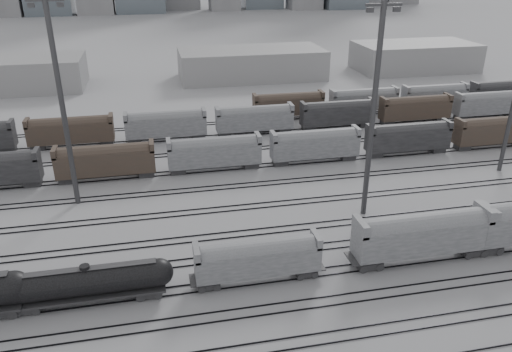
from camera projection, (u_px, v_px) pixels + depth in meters
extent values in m
plane|color=#ABABB0|center=(336.00, 276.00, 54.87)|extent=(900.00, 900.00, 0.00)
cube|color=black|center=(372.00, 336.00, 46.17)|extent=(220.00, 0.07, 0.16)
cube|color=black|center=(366.00, 326.00, 47.45)|extent=(220.00, 0.07, 0.16)
cube|color=black|center=(352.00, 302.00, 50.63)|extent=(220.00, 0.07, 0.16)
cube|color=black|center=(347.00, 294.00, 51.91)|extent=(220.00, 0.07, 0.16)
cube|color=black|center=(335.00, 274.00, 55.09)|extent=(220.00, 0.07, 0.16)
cube|color=black|center=(330.00, 267.00, 56.37)|extent=(220.00, 0.07, 0.16)
cube|color=black|center=(320.00, 250.00, 59.55)|extent=(220.00, 0.07, 0.16)
cube|color=black|center=(316.00, 244.00, 60.83)|extent=(220.00, 0.07, 0.16)
cube|color=black|center=(307.00, 229.00, 64.01)|extent=(220.00, 0.07, 0.16)
cube|color=black|center=(304.00, 224.00, 65.29)|extent=(220.00, 0.07, 0.16)
cube|color=black|center=(293.00, 205.00, 70.26)|extent=(220.00, 0.07, 0.16)
cube|color=black|center=(290.00, 200.00, 71.53)|extent=(220.00, 0.07, 0.16)
cube|color=black|center=(280.00, 184.00, 76.50)|extent=(220.00, 0.07, 0.16)
cube|color=black|center=(278.00, 180.00, 77.78)|extent=(220.00, 0.07, 0.16)
cube|color=black|center=(269.00, 166.00, 82.74)|extent=(220.00, 0.07, 0.16)
cube|color=black|center=(267.00, 163.00, 84.02)|extent=(220.00, 0.07, 0.16)
cube|color=black|center=(259.00, 149.00, 89.88)|extent=(220.00, 0.07, 0.16)
cube|color=black|center=(257.00, 147.00, 91.16)|extent=(220.00, 0.07, 0.16)
cube|color=black|center=(250.00, 135.00, 97.01)|extent=(220.00, 0.07, 0.16)
cube|color=black|center=(249.00, 133.00, 98.29)|extent=(220.00, 0.07, 0.16)
cube|color=black|center=(243.00, 122.00, 104.15)|extent=(220.00, 0.07, 0.16)
cube|color=black|center=(242.00, 120.00, 105.43)|extent=(220.00, 0.07, 0.16)
cube|color=black|center=(4.00, 308.00, 49.02)|extent=(2.87, 2.32, 0.77)
sphere|color=black|center=(14.00, 287.00, 48.33)|extent=(3.20, 3.20, 3.20)
cube|color=black|center=(28.00, 306.00, 49.46)|extent=(2.56, 2.07, 0.69)
cube|color=black|center=(149.00, 290.00, 51.71)|extent=(2.56, 2.07, 0.69)
cube|color=black|center=(89.00, 294.00, 50.39)|extent=(15.29, 2.66, 0.25)
cylinder|color=black|center=(87.00, 281.00, 49.74)|extent=(14.30, 2.86, 2.86)
sphere|color=black|center=(10.00, 290.00, 48.38)|extent=(2.86, 2.86, 2.86)
sphere|color=black|center=(159.00, 272.00, 51.10)|extent=(2.86, 2.86, 2.86)
cylinder|color=black|center=(85.00, 268.00, 49.09)|extent=(0.99, 0.99, 0.49)
cube|color=black|center=(85.00, 269.00, 49.13)|extent=(13.81, 0.89, 0.06)
cube|color=black|center=(208.00, 283.00, 52.91)|extent=(2.33, 1.88, 0.63)
cube|color=black|center=(305.00, 271.00, 54.96)|extent=(2.33, 1.88, 0.63)
cube|color=gray|center=(258.00, 260.00, 53.07)|extent=(13.43, 2.69, 2.87)
cylinder|color=gray|center=(258.00, 252.00, 52.63)|extent=(12.18, 2.60, 2.60)
cube|color=gray|center=(197.00, 253.00, 51.11)|extent=(0.63, 2.69, 1.25)
cube|color=gray|center=(316.00, 239.00, 53.57)|extent=(0.63, 2.69, 1.25)
cone|color=black|center=(258.00, 274.00, 53.79)|extent=(2.15, 2.15, 0.81)
cube|color=black|center=(368.00, 262.00, 56.32)|extent=(2.83, 2.29, 0.76)
cube|color=black|center=(471.00, 249.00, 58.80)|extent=(2.83, 2.29, 0.76)
cube|color=gray|center=(424.00, 236.00, 56.51)|extent=(16.33, 3.27, 3.48)
cylinder|color=gray|center=(425.00, 226.00, 55.97)|extent=(14.81, 3.16, 3.16)
cube|color=gray|center=(361.00, 227.00, 54.12)|extent=(0.76, 3.27, 1.52)
cube|color=gray|center=(489.00, 212.00, 57.11)|extent=(0.76, 3.27, 1.52)
cone|color=black|center=(421.00, 252.00, 57.38)|extent=(2.61, 2.61, 0.98)
cube|color=black|center=(487.00, 247.00, 59.19)|extent=(2.88, 2.33, 0.78)
cube|color=gray|center=(484.00, 212.00, 56.95)|extent=(0.78, 3.33, 1.55)
cylinder|color=#3B3C3E|center=(63.00, 108.00, 65.23)|extent=(0.71, 0.71, 27.90)
cube|color=#3B3C3E|center=(45.00, 0.00, 59.73)|extent=(4.46, 0.33, 0.33)
cube|color=#3B3C3E|center=(31.00, 5.00, 59.65)|extent=(0.78, 0.56, 0.56)
cube|color=#3B3C3E|center=(60.00, 5.00, 60.28)|extent=(0.78, 0.56, 0.56)
cylinder|color=#3B3C3E|center=(373.00, 116.00, 62.48)|extent=(0.71, 0.71, 27.64)
cube|color=#3B3C3E|center=(384.00, 5.00, 57.04)|extent=(4.42, 0.33, 0.33)
cube|color=#3B3C3E|center=(370.00, 10.00, 56.95)|extent=(0.77, 0.55, 0.55)
cube|color=#3B3C3E|center=(397.00, 9.00, 57.58)|extent=(0.77, 0.55, 0.55)
cube|color=#44342B|center=(106.00, 162.00, 77.32)|extent=(15.00, 3.00, 5.60)
cube|color=gray|center=(215.00, 154.00, 80.55)|extent=(15.00, 3.00, 5.60)
cube|color=gray|center=(315.00, 146.00, 83.79)|extent=(15.00, 3.00, 5.60)
cube|color=black|center=(408.00, 139.00, 87.02)|extent=(15.00, 3.00, 5.60)
cube|color=#44342B|center=(494.00, 132.00, 90.26)|extent=(15.00, 3.00, 5.60)
cube|color=#44342B|center=(71.00, 132.00, 90.26)|extent=(15.00, 3.00, 5.60)
cube|color=gray|center=(166.00, 126.00, 93.49)|extent=(15.00, 3.00, 5.60)
cube|color=gray|center=(255.00, 120.00, 96.73)|extent=(15.00, 3.00, 5.60)
cube|color=black|center=(337.00, 115.00, 99.96)|extent=(15.00, 3.00, 5.60)
cube|color=#44342B|center=(415.00, 110.00, 103.20)|extent=(15.00, 3.00, 5.60)
cube|color=gray|center=(488.00, 105.00, 106.43)|extent=(15.00, 3.00, 5.60)
cube|color=#44342B|center=(288.00, 106.00, 105.57)|extent=(15.00, 3.00, 5.60)
cube|color=gray|center=(363.00, 101.00, 108.81)|extent=(15.00, 3.00, 5.60)
cube|color=gray|center=(434.00, 97.00, 112.05)|extent=(15.00, 3.00, 5.60)
cube|color=black|center=(501.00, 93.00, 115.28)|extent=(15.00, 3.00, 5.60)
cube|color=gray|center=(251.00, 64.00, 139.87)|extent=(40.00, 18.00, 8.00)
cube|color=gray|center=(415.00, 57.00, 149.38)|extent=(35.00, 18.00, 8.00)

